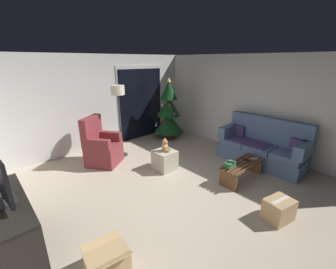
{
  "coord_description": "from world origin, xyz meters",
  "views": [
    {
      "loc": [
        -2.55,
        -2.56,
        2.35
      ],
      "look_at": [
        0.4,
        0.7,
        0.85
      ],
      "focal_mm": 23.48,
      "sensor_mm": 36.0,
      "label": 1
    }
  ],
  "objects_px": {
    "floor_lamp": "(118,97)",
    "cardboard_box_open_near_shelf": "(108,263)",
    "christmas_tree": "(169,112)",
    "armchair": "(102,147)",
    "teddy_bear_honey": "(165,146)",
    "remote_black": "(247,160)",
    "coffee_table": "(242,168)",
    "couch": "(262,147)",
    "remote_graphite": "(238,163)",
    "book_stack": "(230,164)",
    "cell_phone": "(231,162)",
    "media_shelf": "(12,235)",
    "remote_silver": "(254,159)",
    "ottoman": "(165,160)",
    "cardboard_box_taped_mid_floor": "(279,210)"
  },
  "relations": [
    {
      "from": "floor_lamp",
      "to": "cardboard_box_open_near_shelf",
      "type": "xyz_separation_m",
      "value": [
        -1.87,
        -2.83,
        -1.33
      ]
    },
    {
      "from": "floor_lamp",
      "to": "christmas_tree",
      "type": "bearing_deg",
      "value": 5.28
    },
    {
      "from": "armchair",
      "to": "teddy_bear_honey",
      "type": "xyz_separation_m",
      "value": [
        0.91,
        -1.22,
        0.16
      ]
    },
    {
      "from": "remote_black",
      "to": "floor_lamp",
      "type": "xyz_separation_m",
      "value": [
        -1.34,
        2.72,
        1.12
      ]
    },
    {
      "from": "floor_lamp",
      "to": "teddy_bear_honey",
      "type": "xyz_separation_m",
      "value": [
        0.33,
        -1.32,
        -0.95
      ]
    },
    {
      "from": "coffee_table",
      "to": "floor_lamp",
      "type": "relative_size",
      "value": 0.62
    },
    {
      "from": "couch",
      "to": "remote_graphite",
      "type": "bearing_deg",
      "value": -177.2
    },
    {
      "from": "book_stack",
      "to": "cell_phone",
      "type": "distance_m",
      "value": 0.06
    },
    {
      "from": "christmas_tree",
      "to": "teddy_bear_honey",
      "type": "xyz_separation_m",
      "value": [
        -1.45,
        -1.48,
        -0.27
      ]
    },
    {
      "from": "cell_phone",
      "to": "media_shelf",
      "type": "relative_size",
      "value": 0.1
    },
    {
      "from": "remote_black",
      "to": "book_stack",
      "type": "distance_m",
      "value": 0.5
    },
    {
      "from": "remote_silver",
      "to": "christmas_tree",
      "type": "xyz_separation_m",
      "value": [
        0.25,
        2.95,
        0.44
      ]
    },
    {
      "from": "media_shelf",
      "to": "ottoman",
      "type": "relative_size",
      "value": 3.18
    },
    {
      "from": "remote_black",
      "to": "book_stack",
      "type": "bearing_deg",
      "value": 176.76
    },
    {
      "from": "remote_silver",
      "to": "media_shelf",
      "type": "height_order",
      "value": "media_shelf"
    },
    {
      "from": "remote_silver",
      "to": "armchair",
      "type": "height_order",
      "value": "armchair"
    },
    {
      "from": "coffee_table",
      "to": "remote_graphite",
      "type": "height_order",
      "value": "remote_graphite"
    },
    {
      "from": "armchair",
      "to": "cardboard_box_taped_mid_floor",
      "type": "height_order",
      "value": "armchair"
    },
    {
      "from": "christmas_tree",
      "to": "armchair",
      "type": "height_order",
      "value": "christmas_tree"
    },
    {
      "from": "couch",
      "to": "armchair",
      "type": "bearing_deg",
      "value": 138.31
    },
    {
      "from": "cardboard_box_taped_mid_floor",
      "to": "cardboard_box_open_near_shelf",
      "type": "xyz_separation_m",
      "value": [
        -2.39,
        0.9,
        -0.0
      ]
    },
    {
      "from": "cell_phone",
      "to": "christmas_tree",
      "type": "height_order",
      "value": "christmas_tree"
    },
    {
      "from": "christmas_tree",
      "to": "teddy_bear_honey",
      "type": "height_order",
      "value": "christmas_tree"
    },
    {
      "from": "coffee_table",
      "to": "remote_black",
      "type": "height_order",
      "value": "remote_black"
    },
    {
      "from": "media_shelf",
      "to": "ottoman",
      "type": "xyz_separation_m",
      "value": [
        2.93,
        0.58,
        -0.16
      ]
    },
    {
      "from": "coffee_table",
      "to": "armchair",
      "type": "distance_m",
      "value": 3.17
    },
    {
      "from": "couch",
      "to": "teddy_bear_honey",
      "type": "relative_size",
      "value": 6.84
    },
    {
      "from": "book_stack",
      "to": "floor_lamp",
      "type": "xyz_separation_m",
      "value": [
        -0.85,
        2.63,
        1.08
      ]
    },
    {
      "from": "couch",
      "to": "cardboard_box_taped_mid_floor",
      "type": "height_order",
      "value": "couch"
    },
    {
      "from": "teddy_bear_honey",
      "to": "remote_black",
      "type": "bearing_deg",
      "value": -54.19
    },
    {
      "from": "remote_graphite",
      "to": "armchair",
      "type": "height_order",
      "value": "armchair"
    },
    {
      "from": "remote_graphite",
      "to": "cardboard_box_open_near_shelf",
      "type": "distance_m",
      "value": 2.96
    },
    {
      "from": "remote_black",
      "to": "cardboard_box_open_near_shelf",
      "type": "height_order",
      "value": "remote_black"
    },
    {
      "from": "coffee_table",
      "to": "remote_black",
      "type": "bearing_deg",
      "value": -1.23
    },
    {
      "from": "remote_black",
      "to": "cardboard_box_open_near_shelf",
      "type": "xyz_separation_m",
      "value": [
        -3.21,
        -0.11,
        -0.22
      ]
    },
    {
      "from": "book_stack",
      "to": "cardboard_box_open_near_shelf",
      "type": "bearing_deg",
      "value": -175.7
    },
    {
      "from": "couch",
      "to": "coffee_table",
      "type": "bearing_deg",
      "value": -174.23
    },
    {
      "from": "couch",
      "to": "christmas_tree",
      "type": "bearing_deg",
      "value": 99.44
    },
    {
      "from": "christmas_tree",
      "to": "teddy_bear_honey",
      "type": "relative_size",
      "value": 6.53
    },
    {
      "from": "coffee_table",
      "to": "media_shelf",
      "type": "height_order",
      "value": "media_shelf"
    },
    {
      "from": "couch",
      "to": "cell_phone",
      "type": "relative_size",
      "value": 13.55
    },
    {
      "from": "floor_lamp",
      "to": "book_stack",
      "type": "bearing_deg",
      "value": -72.13
    },
    {
      "from": "cell_phone",
      "to": "ottoman",
      "type": "height_order",
      "value": "cell_phone"
    },
    {
      "from": "floor_lamp",
      "to": "armchair",
      "type": "bearing_deg",
      "value": -170.93
    },
    {
      "from": "remote_silver",
      "to": "teddy_bear_honey",
      "type": "distance_m",
      "value": 1.9
    },
    {
      "from": "couch",
      "to": "media_shelf",
      "type": "bearing_deg",
      "value": 171.56
    },
    {
      "from": "coffee_table",
      "to": "book_stack",
      "type": "bearing_deg",
      "value": 166.02
    },
    {
      "from": "coffee_table",
      "to": "remote_silver",
      "type": "xyz_separation_m",
      "value": [
        0.33,
        -0.07,
        0.13
      ]
    },
    {
      "from": "coffee_table",
      "to": "media_shelf",
      "type": "distance_m",
      "value": 3.9
    },
    {
      "from": "book_stack",
      "to": "ottoman",
      "type": "relative_size",
      "value": 0.5
    }
  ]
}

